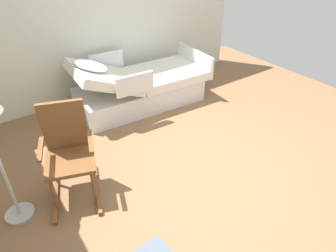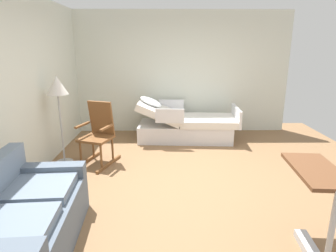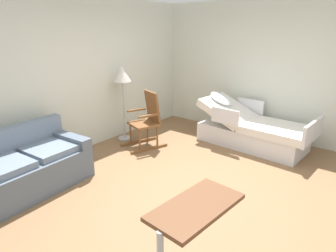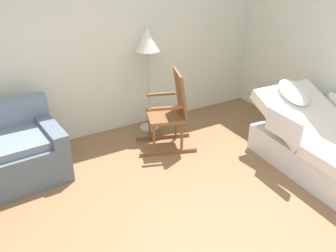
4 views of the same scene
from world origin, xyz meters
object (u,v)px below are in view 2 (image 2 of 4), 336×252
Objects in this scene: overbed_table at (316,203)px; floor_lamp at (58,91)px; couch at (22,223)px; rocking_chair at (98,134)px; hospital_bed at (185,126)px.

floor_lamp is at bearing 54.03° from overbed_table.
couch is 2.24m from rocking_chair.
overbed_table is at bearing -91.12° from couch.
rocking_chair is (2.22, -0.24, 0.20)m from couch.
rocking_chair is (-1.25, 1.55, 0.21)m from hospital_bed.
floor_lamp is 1.72× the size of overbed_table.
couch is at bearing 88.88° from overbed_table.
couch is 1.93× the size of overbed_table.
rocking_chair is at bearing -6.13° from couch.
hospital_bed is 2.50× the size of overbed_table.
couch is at bearing 173.87° from rocking_chair.
couch is 1.58× the size of rocking_chair.
rocking_chair is 3.38m from overbed_table.
hospital_bed is 2.05× the size of rocking_chair.
couch is 1.12× the size of floor_lamp.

